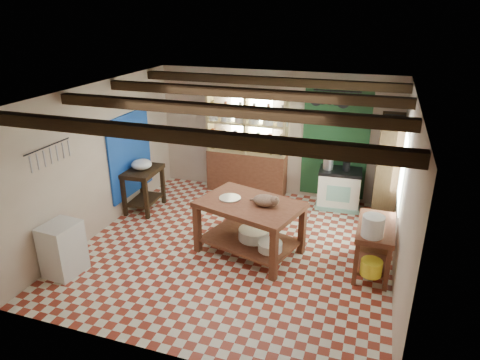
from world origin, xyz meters
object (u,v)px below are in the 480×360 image
(work_table, at_px, (250,228))
(cat, at_px, (265,200))
(stove, at_px, (339,189))
(right_counter, at_px, (374,248))
(prep_table, at_px, (144,189))
(white_cabinet, at_px, (63,249))

(work_table, relative_size, cat, 4.11)
(work_table, bearing_deg, cat, 11.31)
(stove, distance_m, right_counter, 2.22)
(work_table, bearing_deg, prep_table, 176.30)
(white_cabinet, bearing_deg, work_table, 34.83)
(white_cabinet, bearing_deg, cat, 32.10)
(stove, height_order, prep_table, prep_table)
(cat, bearing_deg, right_counter, 10.10)
(prep_table, xyz_separation_m, white_cabinet, (-0.02, -2.32, -0.02))
(right_counter, distance_m, cat, 1.78)
(stove, bearing_deg, work_table, -121.71)
(work_table, bearing_deg, right_counter, 18.94)
(work_table, height_order, white_cabinet, work_table)
(stove, relative_size, white_cabinet, 1.00)
(prep_table, height_order, right_counter, prep_table)
(right_counter, bearing_deg, stove, 110.36)
(prep_table, relative_size, cat, 2.22)
(prep_table, distance_m, right_counter, 4.45)
(work_table, relative_size, right_counter, 1.47)
(work_table, xyz_separation_m, cat, (0.25, -0.02, 0.53))
(stove, bearing_deg, prep_table, -163.42)
(right_counter, bearing_deg, prep_table, 170.67)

